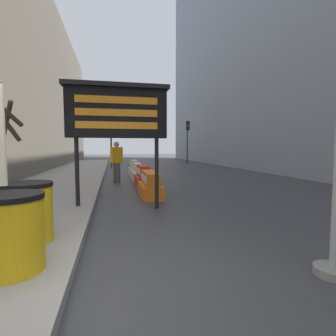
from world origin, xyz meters
TOP-DOWN VIEW (x-y plane):
  - ground_plane at (0.00, 0.00)m, footprint 120.00×120.00m
  - building_left_facade at (-3.65, 9.80)m, footprint 0.40×50.40m
  - barrel_drum_foreground at (-0.65, 0.32)m, footprint 0.72×0.72m
  - barrel_drum_middle at (-0.77, 1.32)m, footprint 0.72×0.72m
  - message_board at (0.60, 3.67)m, footprint 2.52×0.36m
  - jersey_barrier_orange_near at (1.63, 5.38)m, footprint 0.63×1.82m
  - jersey_barrier_red_striped at (1.63, 7.33)m, footprint 0.59×1.63m
  - jersey_barrier_white at (1.63, 9.59)m, footprint 0.50×2.08m
  - jersey_barrier_cream at (1.63, 11.68)m, footprint 0.54×1.61m
  - traffic_cone_near at (2.37, 13.16)m, footprint 0.33×0.33m
  - traffic_cone_mid at (2.19, 11.96)m, footprint 0.33×0.33m
  - traffic_light_near_curb at (0.37, 17.38)m, footprint 0.28×0.45m
  - traffic_light_far_side at (7.40, 21.03)m, footprint 0.28×0.45m
  - pedestrian_worker at (0.64, 8.84)m, footprint 0.55×0.44m
  - steel_pole_right at (3.08, -0.26)m, footprint 0.44×0.44m

SIDE VIEW (x-z plane):
  - ground_plane at x=0.00m, z-range 0.00..0.00m
  - traffic_cone_near at x=2.37m, z-range -0.01..0.58m
  - traffic_cone_mid at x=2.19m, z-range -0.01..0.59m
  - jersey_barrier_orange_near at x=1.63m, z-range -0.05..0.74m
  - jersey_barrier_white at x=1.63m, z-range -0.05..0.75m
  - jersey_barrier_cream at x=1.63m, z-range -0.05..0.80m
  - jersey_barrier_red_striped at x=1.63m, z-range -0.05..0.81m
  - barrel_drum_foreground at x=-0.65m, z-range 0.15..1.04m
  - barrel_drum_middle at x=-0.77m, z-range 0.15..1.04m
  - steel_pole_right at x=3.08m, z-range -0.64..2.44m
  - pedestrian_worker at x=0.64m, z-range 0.16..1.98m
  - message_board at x=0.60m, z-range 0.84..3.92m
  - traffic_light_near_curb at x=0.37m, z-range 0.90..4.91m
  - traffic_light_far_side at x=7.40m, z-range 0.90..4.91m
  - building_left_facade at x=-3.65m, z-range 0.00..12.02m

